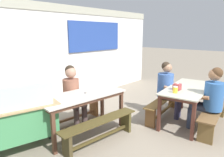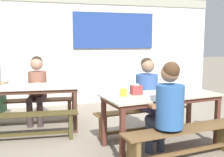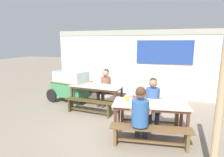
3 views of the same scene
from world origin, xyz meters
The scene contains 14 objects.
ground_plane centered at (0.00, 0.00, 0.00)m, with size 40.00×40.00×0.00m, color gray.
backdrop_wall centered at (0.02, 2.88, 1.38)m, with size 6.95×0.23×2.62m.
dining_table_far centered at (-1.13, 1.08, 0.69)m, with size 1.73×0.87×0.77m.
dining_table_near centered at (0.70, -0.21, 0.70)m, with size 1.78×0.96×0.77m.
bench_far_back centered at (-1.09, 1.61, 0.29)m, with size 1.64×0.44×0.42m.
bench_far_front centered at (-1.18, 0.56, 0.28)m, with size 1.58×0.40×0.42m.
bench_near_back centered at (0.64, 0.31, 0.28)m, with size 1.66×0.44×0.42m.
bench_near_front centered at (0.77, -0.74, 0.29)m, with size 1.71×0.51×0.42m.
person_near_front centered at (0.54, -0.70, 0.73)m, with size 0.47×0.61×1.29m.
person_center_facing centered at (-1.00, 1.53, 0.72)m, with size 0.49×0.61×1.26m.
person_right_near_table centered at (0.72, 0.27, 0.72)m, with size 0.52×0.56×1.27m.
tissue_box centered at (0.35, -0.12, 0.84)m, with size 0.15×0.13×0.15m.
condiment_jar centered at (0.14, -0.18, 0.84)m, with size 0.09×0.09×0.13m.
soup_bowl centered at (-1.00, 1.05, 0.80)m, with size 0.13×0.13×0.05m, color silver.
Camera 2 is at (-1.05, -3.72, 1.52)m, focal length 43.73 mm.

